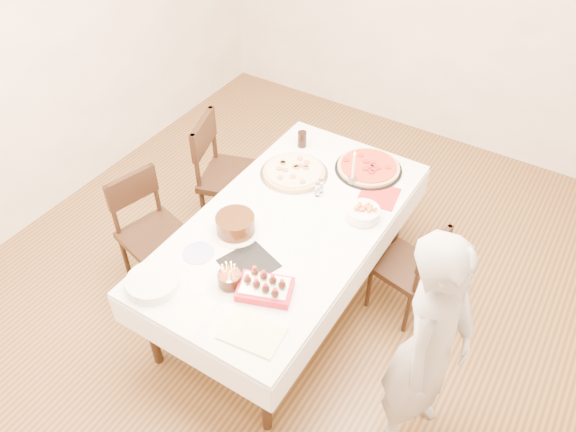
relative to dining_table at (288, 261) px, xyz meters
The scene contains 22 objects.
floor 0.39m from the dining_table, 103.75° to the left, with size 5.00×5.00×0.00m, color #53341C.
wall_back 2.79m from the dining_table, 90.62° to the left, with size 4.50×0.04×2.70m, color #F3E9CC.
wall_left 2.48m from the dining_table, behind, with size 0.04×5.00×2.70m, color #F3E9CC.
dining_table is the anchor object (origin of this frame).
chair_right_savory 0.82m from the dining_table, 25.99° to the left, with size 0.42×0.42×0.82m, color black, non-canonical shape.
chair_left_savory 0.91m from the dining_table, 150.92° to the left, with size 0.52×0.52×1.01m, color black, non-canonical shape.
chair_left_dessert 0.97m from the dining_table, 157.58° to the right, with size 0.47×0.47×0.92m, color black, non-canonical shape.
person 1.32m from the dining_table, 21.52° to the right, with size 0.57×0.38×1.58m, color #B5AFAA.
pizza_white 0.65m from the dining_table, 117.23° to the left, with size 0.50×0.50×0.04m, color beige.
pizza_pepperoni 0.91m from the dining_table, 75.97° to the left, with size 0.49×0.49×0.04m, color red.
red_placemat 0.78m from the dining_table, 55.43° to the left, with size 0.26×0.26×0.01m, color #B21E1E.
pasta_bowl 0.65m from the dining_table, 37.48° to the left, with size 0.22×0.22×0.07m, color white.
taper_candle 0.80m from the dining_table, 73.66° to the left, with size 0.06×0.06×0.29m, color white.
shaker_pair 0.55m from the dining_table, 85.50° to the left, with size 0.09×0.09×0.11m, color white, non-canonical shape.
cola_glass 0.98m from the dining_table, 114.99° to the left, with size 0.07×0.07×0.13m, color black.
layer_cake 0.56m from the dining_table, 133.66° to the right, with size 0.32×0.32×0.13m, color #381E0E.
cake_board 0.58m from the dining_table, 90.98° to the right, with size 0.29×0.29×0.01m, color black.
birthday_cake 0.78m from the dining_table, 90.58° to the right, with size 0.14×0.14×0.14m, color #361F0E.
strawberry_box 0.74m from the dining_table, 70.54° to the right, with size 0.31×0.21×0.08m, color #AE1324, non-canonical shape.
box_lid 0.98m from the dining_table, 70.37° to the right, with size 0.33×0.22×0.03m, color beige.
plate_stack 1.04m from the dining_table, 113.39° to the right, with size 0.31×0.31×0.06m, color white.
china_plate 0.73m from the dining_table, 121.06° to the right, with size 0.20×0.20×0.01m, color white.
Camera 1 is at (1.46, -2.40, 3.28)m, focal length 35.00 mm.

